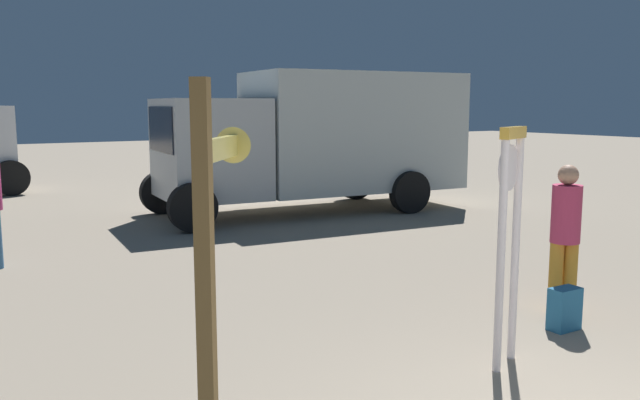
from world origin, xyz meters
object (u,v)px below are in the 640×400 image
(arrow_sign, at_px, (218,218))
(box_truck_near, at_px, (321,136))
(person_near_clock, at_px, (565,231))
(backpack, at_px, (564,309))
(standing_clock, at_px, (509,221))

(arrow_sign, height_order, box_truck_near, box_truck_near)
(arrow_sign, distance_m, box_truck_near, 10.06)
(person_near_clock, bearing_deg, arrow_sign, -170.33)
(person_near_clock, relative_size, backpack, 3.74)
(arrow_sign, distance_m, person_near_clock, 4.46)
(backpack, relative_size, box_truck_near, 0.06)
(backpack, bearing_deg, person_near_clock, 40.61)
(standing_clock, distance_m, box_truck_near, 8.74)
(person_near_clock, height_order, box_truck_near, box_truck_near)
(arrow_sign, xyz_separation_m, person_near_clock, (4.35, 0.74, -0.65))
(standing_clock, height_order, box_truck_near, box_truck_near)
(person_near_clock, bearing_deg, box_truck_near, 79.05)
(standing_clock, distance_m, person_near_clock, 1.82)
(standing_clock, xyz_separation_m, backpack, (1.21, 0.32, -1.08))
(backpack, height_order, box_truck_near, box_truck_near)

